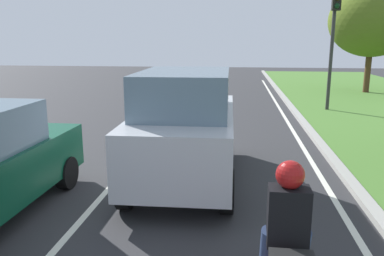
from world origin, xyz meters
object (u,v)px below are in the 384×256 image
traffic_light_near_right (334,25)px  tree_roadside_far (373,20)px  car_suv_ahead (186,126)px  rider_person (288,214)px

traffic_light_near_right → tree_roadside_far: size_ratio=0.87×
traffic_light_near_right → car_suv_ahead: bearing=-118.7°
car_suv_ahead → traffic_light_near_right: 10.13m
tree_roadside_far → rider_person: bearing=-109.3°
rider_person → tree_roadside_far: bearing=71.4°
rider_person → traffic_light_near_right: size_ratio=0.23×
rider_person → traffic_light_near_right: bearing=76.5°
car_suv_ahead → traffic_light_near_right: traffic_light_near_right is taller
rider_person → traffic_light_near_right: traffic_light_near_right is taller
car_suv_ahead → rider_person: bearing=-69.9°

